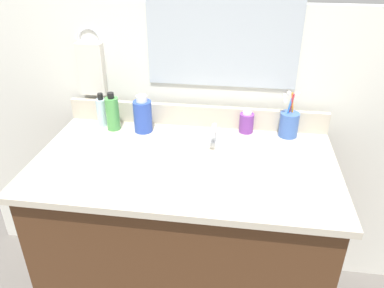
% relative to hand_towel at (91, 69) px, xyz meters
% --- Properties ---
extents(vanity_cabinet, '(1.05, 0.57, 0.78)m').
position_rel_hand_towel_xyz_m(vanity_cabinet, '(0.45, -0.32, -0.63)').
color(vanity_cabinet, '#4C2D19').
rests_on(vanity_cabinet, ground_plane).
extents(countertop, '(1.10, 0.62, 0.02)m').
position_rel_hand_towel_xyz_m(countertop, '(0.45, -0.32, -0.23)').
color(countertop, beige).
rests_on(countertop, vanity_cabinet).
extents(backsplash, '(1.10, 0.02, 0.09)m').
position_rel_hand_towel_xyz_m(backsplash, '(0.45, -0.02, -0.18)').
color(backsplash, beige).
rests_on(backsplash, countertop).
extents(back_wall, '(2.20, 0.04, 1.30)m').
position_rel_hand_towel_xyz_m(back_wall, '(0.45, 0.04, -0.37)').
color(back_wall, silver).
rests_on(back_wall, ground_plane).
extents(mirror_panel, '(0.60, 0.01, 0.56)m').
position_rel_hand_towel_xyz_m(mirror_panel, '(0.55, 0.02, 0.23)').
color(mirror_panel, '#B2BCC6').
extents(towel_ring, '(0.10, 0.01, 0.10)m').
position_rel_hand_towel_xyz_m(towel_ring, '(0.00, 0.02, 0.12)').
color(towel_ring, silver).
extents(hand_towel, '(0.11, 0.04, 0.22)m').
position_rel_hand_towel_xyz_m(hand_towel, '(0.00, 0.00, 0.00)').
color(hand_towel, silver).
extents(sink_basin, '(0.35, 0.35, 0.11)m').
position_rel_hand_towel_xyz_m(sink_basin, '(0.54, -0.37, -0.25)').
color(sink_basin, white).
rests_on(sink_basin, countertop).
extents(faucet, '(0.16, 0.10, 0.08)m').
position_rel_hand_towel_xyz_m(faucet, '(0.54, -0.18, -0.19)').
color(faucet, silver).
rests_on(faucet, countertop).
extents(bottle_shampoo_blue, '(0.07, 0.07, 0.16)m').
position_rel_hand_towel_xyz_m(bottle_shampoo_blue, '(0.24, -0.11, -0.15)').
color(bottle_shampoo_blue, '#2D4CB2').
rests_on(bottle_shampoo_blue, countertop).
extents(bottle_cream_purple, '(0.06, 0.06, 0.09)m').
position_rel_hand_towel_xyz_m(bottle_cream_purple, '(0.66, -0.05, -0.18)').
color(bottle_cream_purple, '#7A3899').
rests_on(bottle_cream_purple, countertop).
extents(bottle_toner_green, '(0.06, 0.06, 0.16)m').
position_rel_hand_towel_xyz_m(bottle_toner_green, '(0.11, -0.11, -0.15)').
color(bottle_toner_green, '#4C9E4C').
rests_on(bottle_toner_green, countertop).
extents(bottle_gel_clear, '(0.04, 0.04, 0.14)m').
position_rel_hand_towel_xyz_m(bottle_gel_clear, '(0.06, -0.08, -0.16)').
color(bottle_gel_clear, silver).
rests_on(bottle_gel_clear, countertop).
extents(cup_blue_plastic, '(0.08, 0.08, 0.19)m').
position_rel_hand_towel_xyz_m(cup_blue_plastic, '(0.83, -0.07, -0.17)').
color(cup_blue_plastic, '#3F66B7').
rests_on(cup_blue_plastic, countertop).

